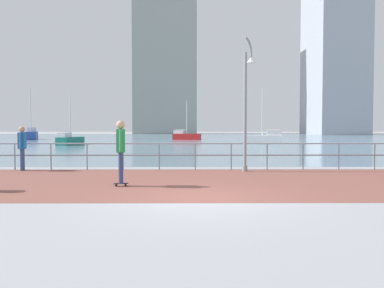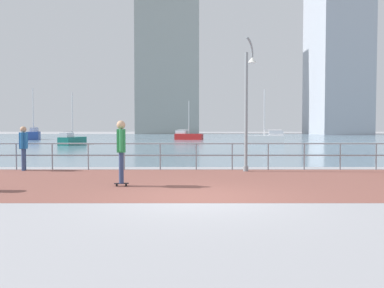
% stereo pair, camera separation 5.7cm
% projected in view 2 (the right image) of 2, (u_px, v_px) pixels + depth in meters
% --- Properties ---
extents(ground, '(220.00, 220.00, 0.00)m').
position_uv_depth(ground, '(193.00, 141.00, 49.14)').
color(ground, '#9E9EA3').
extents(brick_paving, '(28.00, 6.88, 0.01)m').
position_uv_depth(brick_paving, '(197.00, 181.00, 11.99)').
color(brick_paving, brown).
rests_on(brick_paving, ground).
extents(harbor_water, '(180.00, 88.00, 0.00)m').
position_uv_depth(harbor_water, '(192.00, 138.00, 60.39)').
color(harbor_water, '#6B899E').
rests_on(harbor_water, ground).
extents(waterfront_railing, '(25.25, 0.06, 1.04)m').
position_uv_depth(waterfront_railing, '(196.00, 151.00, 15.40)').
color(waterfront_railing, '#8C99A3').
rests_on(waterfront_railing, ground).
extents(lamppost, '(0.56, 0.74, 5.01)m').
position_uv_depth(lamppost, '(247.00, 97.00, 14.86)').
color(lamppost, gray).
rests_on(lamppost, ground).
extents(skateboarder, '(0.41, 0.56, 1.83)m').
position_uv_depth(skateboarder, '(120.00, 147.00, 10.98)').
color(skateboarder, black).
rests_on(skateboarder, ground).
extents(bystander, '(0.29, 0.56, 1.68)m').
position_uv_depth(bystander, '(23.00, 145.00, 15.02)').
color(bystander, '#384C7A').
rests_on(bystander, ground).
extents(sailboat_blue, '(4.08, 1.79, 5.54)m').
position_uv_depth(sailboat_blue, '(265.00, 138.00, 40.49)').
color(sailboat_blue, white).
rests_on(sailboat_blue, ground).
extents(sailboat_red, '(2.99, 5.24, 7.04)m').
position_uv_depth(sailboat_red, '(33.00, 135.00, 54.61)').
color(sailboat_red, '#284799').
rests_on(sailboat_red, ground).
extents(sailboat_teal, '(3.93, 2.13, 5.27)m').
position_uv_depth(sailboat_teal, '(187.00, 136.00, 53.68)').
color(sailboat_teal, '#B21E1E').
rests_on(sailboat_teal, ground).
extents(sailboat_ivory, '(1.80, 3.66, 4.93)m').
position_uv_depth(sailboat_ivory, '(71.00, 140.00, 37.19)').
color(sailboat_ivory, '#197266').
rests_on(sailboat_ivory, ground).
extents(tower_slate, '(16.62, 11.78, 43.95)m').
position_uv_depth(tower_slate, '(167.00, 56.00, 107.24)').
color(tower_slate, '#939993').
rests_on(tower_slate, ground).
extents(tower_glass, '(11.33, 17.95, 47.30)m').
position_uv_depth(tower_glass, '(336.00, 40.00, 95.88)').
color(tower_glass, '#A3A8B2').
rests_on(tower_glass, ground).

